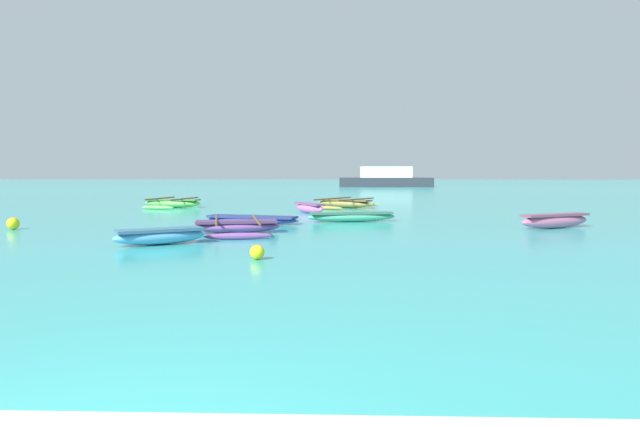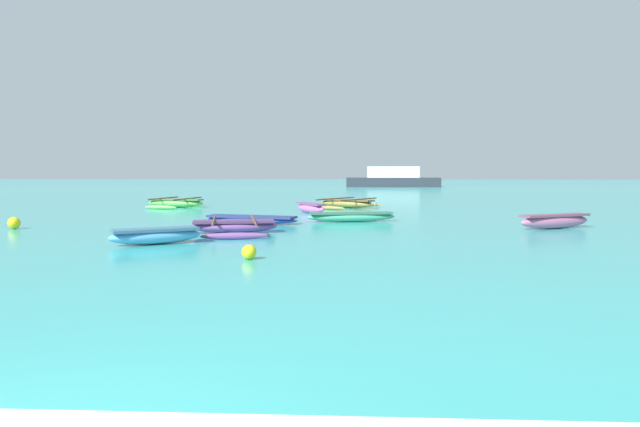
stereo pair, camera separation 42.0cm
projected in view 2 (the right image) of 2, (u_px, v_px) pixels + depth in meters
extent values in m
ellipsoid|color=#4AAC87|center=(351.00, 217.00, 22.04)|extent=(3.52, 1.23, 0.37)
cube|color=#356B57|center=(351.00, 213.00, 22.03)|extent=(3.24, 1.16, 0.08)
ellipsoid|color=olive|center=(347.00, 204.00, 30.26)|extent=(3.15, 2.38, 0.45)
cube|color=brown|center=(347.00, 200.00, 30.25)|extent=(2.91, 2.22, 0.08)
cylinder|color=brown|center=(359.00, 199.00, 29.81)|extent=(2.02, 3.08, 0.07)
cylinder|color=brown|center=(336.00, 199.00, 30.67)|extent=(2.02, 3.08, 0.07)
ellipsoid|color=olive|center=(365.00, 204.00, 31.74)|extent=(1.87, 1.30, 0.20)
ellipsoid|color=olive|center=(328.00, 208.00, 28.81)|extent=(1.87, 1.30, 0.20)
ellipsoid|color=#CC63BF|center=(311.00, 208.00, 26.42)|extent=(1.68, 2.27, 0.47)
cube|color=#7D4376|center=(311.00, 204.00, 26.41)|extent=(1.57, 2.10, 0.08)
ellipsoid|color=#6ACA58|center=(176.00, 203.00, 30.59)|extent=(3.29, 1.37, 0.46)
cube|color=#477C3D|center=(176.00, 200.00, 30.58)|extent=(3.03, 1.29, 0.08)
cylinder|color=brown|center=(188.00, 199.00, 30.39)|extent=(0.69, 3.10, 0.07)
cylinder|color=brown|center=(163.00, 198.00, 30.75)|extent=(0.69, 3.10, 0.07)
ellipsoid|color=#6ACA58|center=(189.00, 204.00, 32.12)|extent=(1.81, 0.55, 0.20)
ellipsoid|color=#6ACA58|center=(161.00, 207.00, 29.08)|extent=(1.81, 0.55, 0.20)
ellipsoid|color=#C26591|center=(555.00, 221.00, 19.47)|extent=(2.90, 1.80, 0.50)
cube|color=#77445C|center=(555.00, 215.00, 19.45)|extent=(2.67, 1.68, 0.08)
ellipsoid|color=#3244AF|center=(251.00, 219.00, 21.37)|extent=(3.79, 1.73, 0.29)
cube|color=navy|center=(251.00, 217.00, 21.37)|extent=(3.50, 1.62, 0.08)
ellipsoid|color=#54A2DB|center=(156.00, 236.00, 15.40)|extent=(2.46, 1.85, 0.43)
cube|color=#3B6685|center=(155.00, 230.00, 15.39)|extent=(2.27, 1.73, 0.08)
ellipsoid|color=#824996|center=(234.00, 227.00, 18.18)|extent=(2.88, 1.39, 0.40)
cube|color=#54355F|center=(234.00, 222.00, 18.17)|extent=(2.66, 1.31, 0.08)
cylinder|color=brown|center=(253.00, 219.00, 18.26)|extent=(0.80, 3.47, 0.07)
cylinder|color=brown|center=(214.00, 220.00, 18.06)|extent=(0.80, 3.47, 0.07)
ellipsoid|color=#824996|center=(234.00, 224.00, 19.93)|extent=(1.97, 0.60, 0.20)
ellipsoid|color=#824996|center=(234.00, 236.00, 16.45)|extent=(1.97, 0.60, 0.20)
sphere|color=yellow|center=(14.00, 223.00, 19.35)|extent=(0.41, 0.41, 0.41)
sphere|color=yellow|center=(249.00, 252.00, 12.77)|extent=(0.33, 0.33, 0.33)
cube|color=#2D333D|center=(393.00, 182.00, 67.36)|extent=(10.99, 2.42, 1.10)
cube|color=white|center=(393.00, 172.00, 67.27)|extent=(6.05, 2.06, 1.32)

